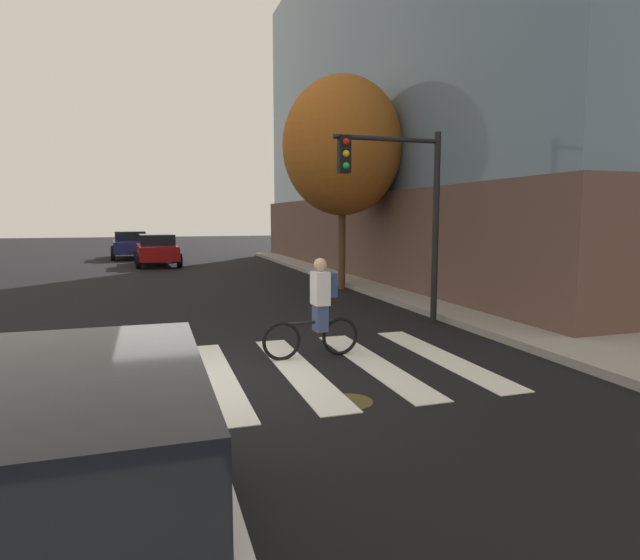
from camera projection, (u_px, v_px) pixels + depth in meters
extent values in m
plane|color=black|center=(210.00, 378.00, 7.90)|extent=(120.00, 120.00, 0.00)
cube|color=silver|center=(27.00, 394.00, 7.17)|extent=(0.55, 4.04, 0.01)
cube|color=silver|center=(126.00, 385.00, 7.55)|extent=(0.55, 4.04, 0.01)
cube|color=silver|center=(216.00, 377.00, 7.93)|extent=(0.55, 4.04, 0.01)
cube|color=silver|center=(298.00, 370.00, 8.31)|extent=(0.55, 4.04, 0.01)
cube|color=silver|center=(372.00, 363.00, 8.69)|extent=(0.55, 4.04, 0.01)
cube|color=silver|center=(441.00, 357.00, 9.07)|extent=(0.55, 4.04, 0.01)
cylinder|color=#473D1E|center=(348.00, 401.00, 6.88)|extent=(0.64, 0.64, 0.01)
cube|color=silver|center=(51.00, 524.00, 2.94)|extent=(1.86, 4.60, 0.70)
cube|color=black|center=(39.00, 425.00, 2.72)|extent=(1.65, 2.20, 0.55)
cylinder|color=black|center=(205.00, 451.00, 4.66)|extent=(0.24, 0.68, 0.68)
cube|color=maroon|center=(157.00, 252.00, 26.25)|extent=(2.00, 4.51, 0.67)
cube|color=black|center=(157.00, 240.00, 26.05)|extent=(1.69, 2.20, 0.53)
cylinder|color=black|center=(136.00, 257.00, 27.29)|extent=(0.26, 0.67, 0.65)
cylinder|color=black|center=(174.00, 256.00, 27.93)|extent=(0.26, 0.67, 0.65)
cylinder|color=black|center=(138.00, 261.00, 24.65)|extent=(0.26, 0.67, 0.65)
cylinder|color=black|center=(180.00, 260.00, 25.30)|extent=(0.26, 0.67, 0.65)
cube|color=navy|center=(130.00, 247.00, 30.83)|extent=(2.08, 4.62, 0.69)
cube|color=black|center=(130.00, 236.00, 30.62)|extent=(1.75, 2.25, 0.54)
cylinder|color=black|center=(113.00, 251.00, 31.87)|extent=(0.28, 0.68, 0.67)
cylinder|color=black|center=(146.00, 251.00, 32.54)|extent=(0.28, 0.68, 0.67)
cylinder|color=black|center=(113.00, 254.00, 29.19)|extent=(0.28, 0.68, 0.67)
cylinder|color=black|center=(149.00, 254.00, 29.87)|extent=(0.28, 0.68, 0.67)
torus|color=black|center=(340.00, 336.00, 9.18)|extent=(0.66, 0.09, 0.66)
torus|color=black|center=(282.00, 341.00, 8.82)|extent=(0.66, 0.09, 0.66)
cylinder|color=black|center=(311.00, 322.00, 8.97)|extent=(0.89, 0.10, 0.05)
cylinder|color=black|center=(320.00, 318.00, 9.01)|extent=(0.04, 0.04, 0.45)
cube|color=#384772|center=(320.00, 315.00, 9.01)|extent=(0.21, 0.29, 0.56)
cube|color=silver|center=(320.00, 288.00, 8.96)|extent=(0.26, 0.37, 0.56)
sphere|color=tan|center=(320.00, 265.00, 8.91)|extent=(0.22, 0.22, 0.22)
cube|color=navy|center=(330.00, 285.00, 9.01)|extent=(0.17, 0.29, 0.40)
cylinder|color=black|center=(435.00, 229.00, 11.79)|extent=(0.14, 0.14, 4.20)
cylinder|color=black|center=(387.00, 139.00, 11.21)|extent=(2.40, 0.10, 0.10)
cube|color=black|center=(344.00, 154.00, 10.96)|extent=(0.24, 0.20, 0.76)
sphere|color=red|center=(346.00, 142.00, 10.82)|extent=(0.14, 0.14, 0.14)
sphere|color=gold|center=(346.00, 154.00, 10.85)|extent=(0.14, 0.14, 0.14)
sphere|color=green|center=(346.00, 166.00, 10.88)|extent=(0.14, 0.14, 0.14)
cylinder|color=gold|center=(389.00, 274.00, 17.81)|extent=(0.22, 0.22, 0.65)
sphere|color=gold|center=(389.00, 263.00, 17.77)|extent=(0.18, 0.18, 0.18)
cylinder|color=gold|center=(393.00, 273.00, 17.85)|extent=(0.12, 0.09, 0.09)
cylinder|color=#4C3823|center=(342.00, 242.00, 17.51)|extent=(0.24, 0.24, 3.09)
ellipsoid|color=#A5591E|center=(342.00, 146.00, 17.15)|extent=(3.85, 3.85, 4.43)
cube|color=brown|center=(535.00, 234.00, 24.76)|extent=(19.37, 25.74, 3.20)
cube|color=slate|center=(543.00, 71.00, 23.91)|extent=(18.99, 25.22, 11.38)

